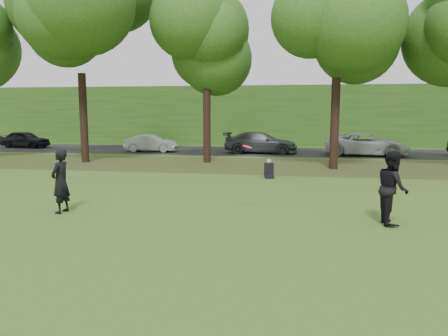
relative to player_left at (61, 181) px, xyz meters
name	(u,v)px	position (x,y,z in m)	size (l,w,h in m)	color
ground	(208,230)	(4.68, -1.08, -0.95)	(120.00, 120.00, 0.00)	#3C5C1D
leaf_litter	(257,165)	(4.68, 11.92, -0.95)	(60.00, 7.00, 0.01)	#453218
street	(268,151)	(4.68, 19.92, -0.94)	(70.00, 7.00, 0.02)	black
far_hedge	(274,116)	(4.68, 25.92, 1.55)	(70.00, 3.00, 5.00)	#245117
player_left	(61,181)	(0.00, 0.00, 0.00)	(0.69, 0.46, 1.90)	black
player_right	(392,188)	(9.42, 0.35, 0.04)	(0.96, 0.75, 1.98)	black
parked_cars	(281,143)	(5.63, 18.60, -0.22)	(37.45, 4.00, 1.48)	black
frisbee	(247,147)	(5.52, 0.29, 1.08)	(0.37, 0.38, 0.13)	#FA154C
seated_person	(269,170)	(5.61, 7.88, -0.64)	(0.51, 0.78, 0.83)	black
tree_line	(252,17)	(4.34, 11.85, 6.89)	(55.30, 7.90, 12.31)	black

